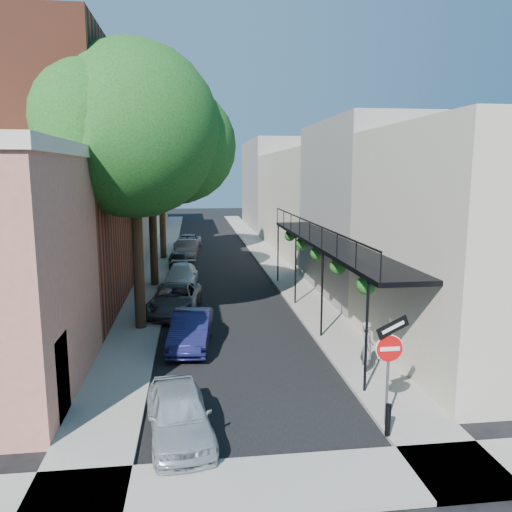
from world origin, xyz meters
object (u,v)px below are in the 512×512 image
object	(u,v)px
oak_far	(167,147)
parked_car_b	(191,330)
oak_near	(145,135)
bollard	(388,420)
parked_car_e	(178,260)
pedestrian	(367,347)
parked_car_g	(188,242)
oak_mid	(158,161)
parked_car_f	(187,249)
parked_car_c	(175,299)
parked_car_a	(179,413)
sign_post	(390,353)
parked_car_d	(181,276)

from	to	relation	value
oak_far	parked_car_b	xyz separation A→B (m)	(1.63, -19.57, -7.61)
oak_near	bollard	bearing A→B (deg)	-56.88
oak_far	parked_car_e	distance (m)	8.73
bollard	oak_near	size ratio (longest dim) A/B	0.07
parked_car_e	pedestrian	world-z (taller)	pedestrian
oak_far	parked_car_e	world-z (taller)	oak_far
parked_car_e	parked_car_g	size ratio (longest dim) A/B	0.75
oak_mid	parked_car_g	world-z (taller)	oak_mid
parked_car_f	oak_mid	bearing A→B (deg)	-95.61
parked_car_f	oak_near	bearing A→B (deg)	-91.52
pedestrian	parked_car_c	bearing A→B (deg)	51.01
parked_car_a	parked_car_b	bearing A→B (deg)	80.09
bollard	sign_post	bearing A→B (deg)	71.44
parked_car_c	parked_car_e	size ratio (longest dim) A/B	1.44
parked_car_d	sign_post	bearing A→B (deg)	-68.65
parked_car_c	parked_car_g	distance (m)	19.53
parked_car_e	oak_far	bearing A→B (deg)	97.37
parked_car_d	parked_car_f	world-z (taller)	parked_car_f
parked_car_a	parked_car_f	world-z (taller)	parked_car_f
bollard	parked_car_a	world-z (taller)	parked_car_a
parked_car_c	oak_mid	bearing A→B (deg)	105.09
oak_near	parked_car_f	xyz separation A→B (m)	(1.29, 17.01, -7.18)
oak_near	parked_car_g	world-z (taller)	oak_near
parked_car_e	parked_car_f	distance (m)	4.08
parked_car_g	oak_mid	bearing A→B (deg)	-90.23
oak_near	parked_car_g	size ratio (longest dim) A/B	2.61
parked_car_f	parked_car_c	bearing A→B (deg)	-88.66
parked_car_e	parked_car_f	size ratio (longest dim) A/B	0.78
oak_mid	parked_car_b	xyz separation A→B (m)	(1.69, -10.53, -6.40)
bollard	parked_car_g	distance (m)	31.76
parked_car_c	parked_car_g	world-z (taller)	parked_car_c
oak_mid	parked_car_a	bearing A→B (deg)	-85.27
bollard	parked_car_f	xyz separation A→B (m)	(-5.08, 26.77, 0.17)
oak_mid	parked_car_e	size ratio (longest dim) A/B	3.11
bollard	parked_car_d	xyz separation A→B (m)	(-5.29, 17.22, 0.10)
parked_car_b	parked_car_f	world-z (taller)	parked_car_f
oak_far	parked_car_a	distance (m)	27.14
sign_post	parked_car_g	xyz separation A→B (m)	(-5.19, 30.89, -1.43)
bollard	oak_mid	size ratio (longest dim) A/B	0.08
sign_post	bollard	size ratio (longest dim) A/B	3.74
oak_mid	parked_car_g	distance (m)	15.15
oak_near	parked_car_g	distance (m)	22.83
parked_car_b	parked_car_e	distance (m)	15.55
parked_car_f	sign_post	bearing A→B (deg)	-75.92
parked_car_a	parked_car_e	bearing A→B (deg)	84.15
oak_far	parked_car_a	world-z (taller)	oak_far
pedestrian	parked_car_f	bearing A→B (deg)	27.42
sign_post	oak_far	xyz separation A→B (m)	(-6.51, 26.30, 6.22)
parked_car_a	pedestrian	world-z (taller)	pedestrian
sign_post	parked_car_a	bearing A→B (deg)	176.86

